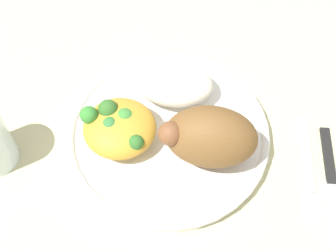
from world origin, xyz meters
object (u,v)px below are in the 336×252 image
at_px(plate, 168,134).
at_px(knife, 332,179).
at_px(roasted_chicken, 210,137).
at_px(mac_cheese_with_broccoli, 119,127).
at_px(rice_pile, 170,83).
at_px(fork, 310,173).

bearing_deg(plate, knife, 170.56).
relative_size(plate, roasted_chicken, 2.27).
bearing_deg(mac_cheese_with_broccoli, roasted_chicken, 174.21).
relative_size(rice_pile, fork, 0.72).
distance_m(plate, mac_cheese_with_broccoli, 0.07).
bearing_deg(plate, roasted_chicken, 152.57).
bearing_deg(fork, knife, 168.27).
bearing_deg(knife, plate, -9.44).
bearing_deg(mac_cheese_with_broccoli, fork, 176.79).
height_order(rice_pile, mac_cheese_with_broccoli, mac_cheese_with_broccoli).
relative_size(rice_pile, mac_cheese_with_broccoli, 1.10).
bearing_deg(fork, roasted_chicken, -1.02).
xyz_separation_m(plate, fork, (-0.18, 0.03, -0.01)).
height_order(plate, knife, plate).
distance_m(roasted_chicken, mac_cheese_with_broccoli, 0.11).
height_order(roasted_chicken, knife, roasted_chicken).
bearing_deg(roasted_chicken, knife, 177.18).
height_order(plate, fork, plate).
bearing_deg(rice_pile, plate, 94.42).
xyz_separation_m(roasted_chicken, fork, (-0.13, 0.00, -0.06)).
xyz_separation_m(plate, rice_pile, (0.00, -0.06, 0.03)).
bearing_deg(knife, fork, -11.73).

